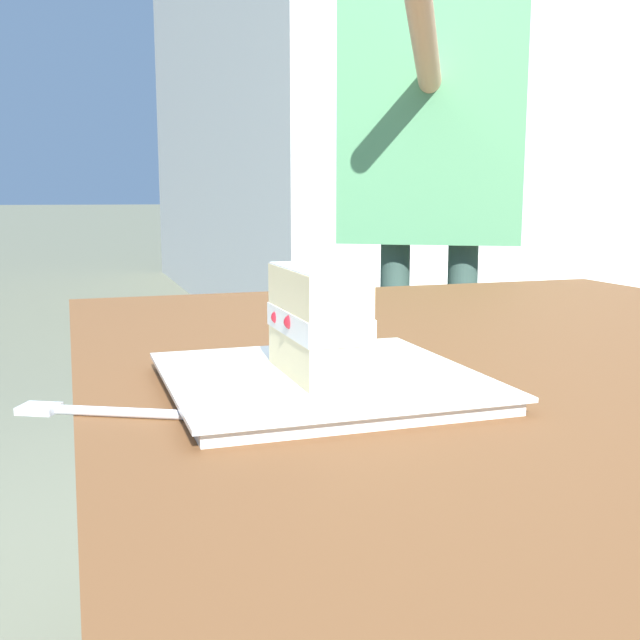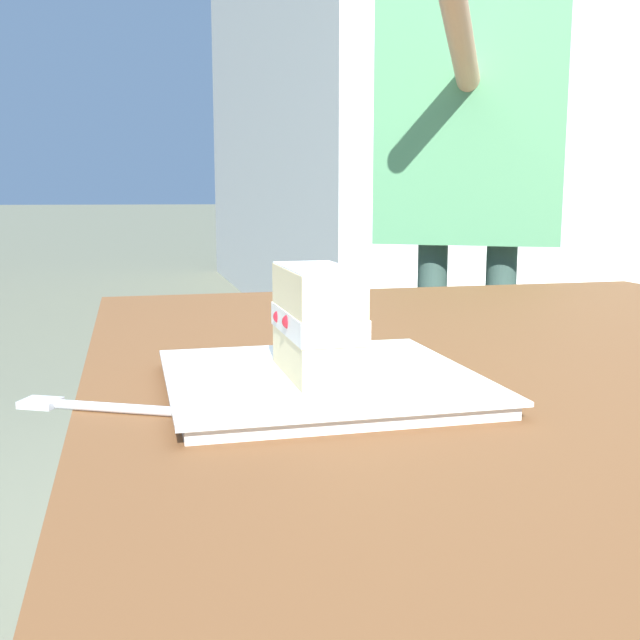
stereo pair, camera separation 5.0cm
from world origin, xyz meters
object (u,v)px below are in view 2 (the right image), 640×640
object	(u,v)px
dessert_fork	(104,407)
diner_person	(470,135)
patio_table	(574,439)
cake_slice	(317,321)
dessert_plate	(320,381)

from	to	relation	value
dessert_fork	diner_person	distance (m)	1.35
patio_table	diner_person	size ratio (longest dim) A/B	0.84
cake_slice	dessert_plate	bearing A→B (deg)	144.67
patio_table	dessert_fork	bearing A→B (deg)	-79.28
dessert_plate	diner_person	distance (m)	1.23
dessert_fork	diner_person	xyz separation A→B (m)	(-1.05, 0.80, 0.31)
patio_table	cake_slice	size ratio (longest dim) A/B	9.82
diner_person	patio_table	bearing A→B (deg)	-17.86
dessert_plate	cake_slice	bearing A→B (deg)	-35.33
dessert_fork	diner_person	size ratio (longest dim) A/B	0.10
patio_table	cake_slice	bearing A→B (deg)	-76.79
cake_slice	diner_person	bearing A→B (deg)	149.03
dessert_plate	cake_slice	world-z (taller)	cake_slice
diner_person	cake_slice	bearing A→B (deg)	-30.97
patio_table	dessert_plate	bearing A→B (deg)	-77.69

